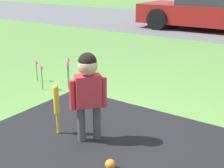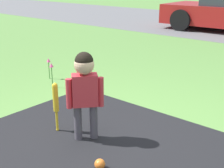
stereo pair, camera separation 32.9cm
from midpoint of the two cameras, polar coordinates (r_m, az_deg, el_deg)
name	(u,v)px [view 2 (the right image)]	position (r m, az deg, el deg)	size (l,w,h in m)	color
ground_plane	(115,149)	(3.03, 3.65, -11.84)	(60.00, 60.00, 0.00)	#5B8C42
child	(85,84)	(2.96, -1.86, -0.09)	(0.26, 0.29, 0.90)	#4C4751
baseball_bat	(56,100)	(3.23, -7.41, -3.02)	(0.06, 0.06, 0.54)	yellow
sports_ball	(100,164)	(2.72, 1.32, -14.55)	(0.09, 0.09, 0.09)	orange
flower_bed	(64,64)	(4.69, -6.82, 3.71)	(0.70, 0.44, 0.43)	#38702D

